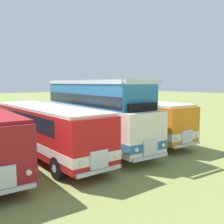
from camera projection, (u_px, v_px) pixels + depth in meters
The scene contains 3 objects.
bus_fifth_in_row at pixel (46, 127), 15.26m from camera, with size 2.91×10.78×2.99m.
bus_sixth_in_row at pixel (95, 112), 17.62m from camera, with size 2.96×10.98×4.52m.
bus_seventh_in_row at pixel (134, 117), 19.89m from camera, with size 2.82×10.08×2.99m.
Camera 1 is at (-2.14, -14.76, 4.36)m, focal length 41.99 mm.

